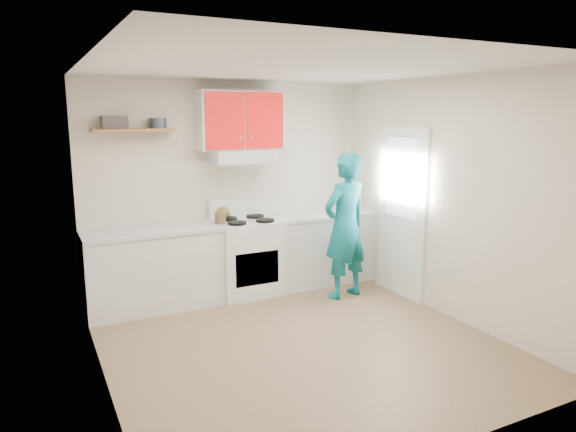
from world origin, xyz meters
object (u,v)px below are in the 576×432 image
tin (158,123)px  kettle (223,213)px  stove (247,257)px  person (345,226)px  crock (220,219)px

tin → kettle: (0.76, 0.04, -1.10)m
stove → kettle: bearing=133.2°
kettle → person: 1.51m
kettle → tin: bearing=178.5°
stove → kettle: (-0.22, 0.23, 0.54)m
tin → kettle: 1.33m
stove → crock: crock is taller
tin → person: size_ratio=0.11×
stove → crock: size_ratio=5.91×
crock → person: 1.49m
tin → person: bearing=-22.8°
kettle → person: person is taller
kettle → crock: size_ratio=1.19×
tin → crock: tin is taller
crock → person: (1.35, -0.63, -0.10)m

